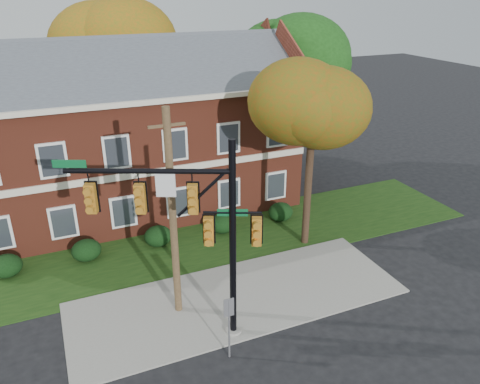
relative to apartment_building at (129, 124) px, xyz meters
name	(u,v)px	position (x,y,z in m)	size (l,w,h in m)	color
ground	(248,312)	(2.00, -11.95, -4.99)	(120.00, 120.00, 0.00)	black
sidewalk	(238,298)	(2.00, -10.95, -4.95)	(14.00, 5.00, 0.08)	gray
grass_strip	(200,243)	(2.00, -5.95, -4.97)	(30.00, 6.00, 0.04)	#193811
apartment_building	(129,124)	(0.00, 0.00, 0.00)	(18.80, 8.80, 9.74)	maroon
hedge_far_left	(6,266)	(-7.00, -5.25, -4.46)	(1.40, 1.26, 1.05)	black
hedge_left	(86,250)	(-3.50, -5.25, -4.46)	(1.40, 1.26, 1.05)	black
hedge_center	(158,236)	(0.00, -5.25, -4.46)	(1.40, 1.26, 1.05)	black
hedge_right	(222,223)	(3.50, -5.25, -4.46)	(1.40, 1.26, 1.05)	black
hedge_far_right	(281,212)	(7.00, -5.25, -4.46)	(1.40, 1.26, 1.05)	black
tree_near_right	(318,116)	(7.22, -8.09, 1.68)	(4.50, 4.25, 8.58)	black
tree_right_rear	(300,54)	(11.31, 0.86, 3.13)	(6.30, 5.95, 10.62)	black
tree_far_rear	(121,38)	(1.34, 7.84, 3.86)	(6.84, 6.46, 11.52)	black
traffic_signal	(192,221)	(-0.27, -12.28, -0.20)	(6.39, 2.98, 7.72)	gray
utility_pole	(173,217)	(-0.54, -10.75, -0.70)	(1.32, 0.29, 8.45)	#4D3824
sign_post	(229,318)	(0.39, -13.95, -3.28)	(0.37, 0.07, 2.51)	slate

